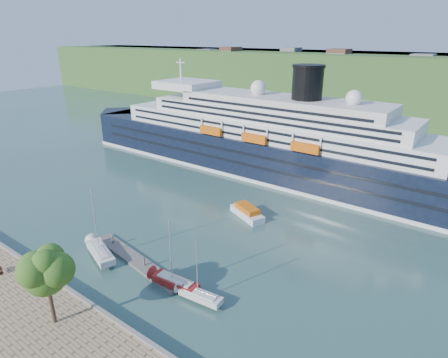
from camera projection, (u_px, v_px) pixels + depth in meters
ground at (79, 301)px, 46.67m from camera, size 400.00×400.00×0.00m
far_hillside at (393, 85)px, 150.96m from camera, size 400.00×50.00×24.00m
quay_coping at (77, 295)px, 46.10m from camera, size 220.00×0.50×0.30m
cruise_ship at (257, 118)px, 87.68m from camera, size 113.57×16.92×25.49m
park_bench at (0, 269)px, 50.48m from camera, size 1.72×1.10×1.03m
promenade_tree at (47, 283)px, 40.08m from camera, size 6.27×6.27×10.39m
floating_pontoon at (136, 260)px, 54.72m from camera, size 19.72×5.18×0.44m
sailboat_white_near at (97, 227)px, 53.63m from camera, size 8.46×4.85×10.55m
sailboat_red at (174, 258)px, 47.33m from camera, size 7.44×2.60×9.43m
sailboat_white_far at (200, 274)px, 45.16m from camera, size 6.44×2.37×8.14m
tender_launch at (247, 211)px, 67.99m from camera, size 8.21×5.59×2.15m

